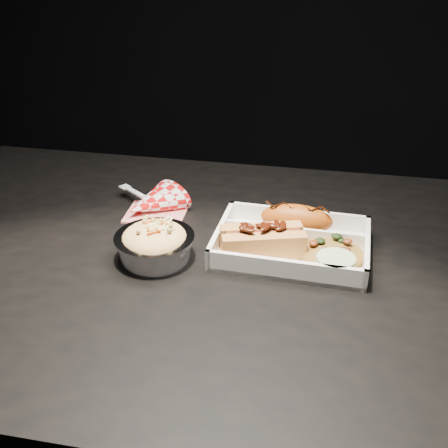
{
  "coord_description": "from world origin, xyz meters",
  "views": [
    {
      "loc": [
        0.19,
        -0.77,
        1.24
      ],
      "look_at": [
        0.03,
        0.01,
        0.81
      ],
      "focal_mm": 45.0,
      "sensor_mm": 36.0,
      "label": 1
    }
  ],
  "objects": [
    {
      "name": "dining_table",
      "position": [
        0.0,
        0.0,
        0.66
      ],
      "size": [
        1.2,
        0.8,
        0.75
      ],
      "color": "black",
      "rests_on": "ground"
    },
    {
      "name": "food_tray",
      "position": [
        0.14,
        0.04,
        0.76
      ],
      "size": [
        0.26,
        0.19,
        0.04
      ],
      "rotation": [
        0.0,
        0.0,
        -0.04
      ],
      "color": "white",
      "rests_on": "dining_table"
    },
    {
      "name": "fried_pastry",
      "position": [
        0.15,
        0.1,
        0.78
      ],
      "size": [
        0.13,
        0.06,
        0.05
      ],
      "primitive_type": "ellipsoid",
      "rotation": [
        0.0,
        0.0,
        -0.04
      ],
      "color": "#B35111",
      "rests_on": "food_tray"
    },
    {
      "name": "hotdog",
      "position": [
        0.1,
        0.01,
        0.78
      ],
      "size": [
        0.15,
        0.09,
        0.06
      ],
      "rotation": [
        0.0,
        0.0,
        0.29
      ],
      "color": "#CF8A46",
      "rests_on": "food_tray"
    },
    {
      "name": "fried_rice_mound",
      "position": [
        0.21,
        0.03,
        0.77
      ],
      "size": [
        0.12,
        0.1,
        0.03
      ],
      "primitive_type": "ellipsoid",
      "rotation": [
        0.0,
        0.0,
        -0.04
      ],
      "color": "olive",
      "rests_on": "food_tray"
    },
    {
      "name": "cupcake_liner",
      "position": [
        0.22,
        -0.02,
        0.77
      ],
      "size": [
        0.06,
        0.06,
        0.03
      ],
      "primitive_type": "cylinder",
      "color": "#ACC292",
      "rests_on": "food_tray"
    },
    {
      "name": "foil_coleslaw_cup",
      "position": [
        -0.07,
        -0.03,
        0.78
      ],
      "size": [
        0.13,
        0.13,
        0.07
      ],
      "color": "silver",
      "rests_on": "dining_table"
    },
    {
      "name": "napkin_fork",
      "position": [
        -0.13,
        0.14,
        0.77
      ],
      "size": [
        0.16,
        0.15,
        0.1
      ],
      "rotation": [
        0.0,
        0.0,
        -0.62
      ],
      "color": "red",
      "rests_on": "dining_table"
    }
  ]
}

